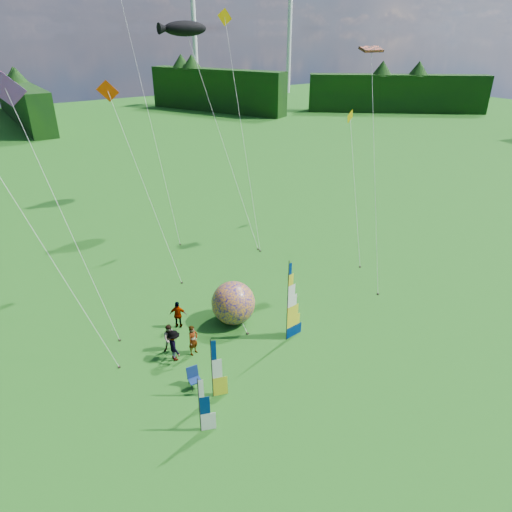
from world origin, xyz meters
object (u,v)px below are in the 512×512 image
spectator_a (193,340)px  spectator_c (174,345)px  kite_whale (220,124)px  camp_chair (194,379)px  feather_banner_main (288,303)px  bol_inflatable (233,303)px  spectator_b (170,338)px  spectator_d (178,315)px  side_banner_left (212,370)px  side_banner_far (199,406)px

spectator_a → spectator_c: size_ratio=0.98×
kite_whale → camp_chair: bearing=-135.9°
feather_banner_main → kite_whale: size_ratio=0.27×
camp_chair → bol_inflatable: bearing=46.2°
spectator_a → camp_chair: (-1.19, -2.49, -0.35)m
spectator_b → spectator_d: size_ratio=0.97×
bol_inflatable → spectator_d: (-3.12, 1.33, -0.46)m
feather_banner_main → bol_inflatable: 3.87m
spectator_c → kite_whale: size_ratio=0.10×
side_banner_left → spectator_a: 3.73m
bol_inflatable → spectator_a: bol_inflatable is taller
spectator_b → camp_chair: spectator_b is taller
spectator_c → side_banner_left: bearing=-168.2°
side_banner_far → spectator_c: 5.45m
feather_banner_main → spectator_c: (-6.21, 1.95, -1.58)m
spectator_c → bol_inflatable: bearing=-67.3°
side_banner_far → kite_whale: size_ratio=0.16×
spectator_d → side_banner_far: bearing=107.4°
spectator_b → kite_whale: size_ratio=0.09×
side_banner_far → spectator_a: bearing=87.2°
feather_banner_main → side_banner_far: size_ratio=1.69×
feather_banner_main → side_banner_left: (-5.84, -1.73, -0.82)m
side_banner_left → side_banner_far: (-1.52, -1.62, -0.20)m
side_banner_left → spectator_d: size_ratio=1.91×
camp_chair → side_banner_far: bearing=-105.2°
spectator_c → spectator_d: size_ratio=1.05×
side_banner_left → spectator_c: bearing=113.9°
feather_banner_main → camp_chair: 6.64m
side_banner_far → bol_inflatable: bearing=69.8°
spectator_b → spectator_a: bearing=-22.9°
feather_banner_main → side_banner_far: 8.15m
spectator_a → spectator_d: size_ratio=1.03×
feather_banner_main → side_banner_far: bearing=-161.1°
side_banner_left → side_banner_far: side_banner_left is taller
bol_inflatable → spectator_a: 3.82m
side_banner_left → camp_chair: size_ratio=3.00×
side_banner_far → spectator_a: size_ratio=1.63×
bol_inflatable → spectator_b: 4.52m
side_banner_left → kite_whale: (11.56, 19.12, 7.48)m
spectator_a → spectator_b: size_ratio=1.06×
spectator_b → kite_whale: (11.80, 14.61, 8.31)m
bol_inflatable → spectator_d: bol_inflatable is taller
side_banner_left → camp_chair: 1.64m
bol_inflatable → side_banner_left: bearing=-129.9°
spectator_c → kite_whale: bearing=-31.5°
side_banner_far → bol_inflatable: size_ratio=1.11×
feather_banner_main → spectator_a: 5.68m
kite_whale → spectator_a: bearing=-137.1°
feather_banner_main → side_banner_far: (-7.36, -3.34, -1.03)m
spectator_c → camp_chair: (-0.10, -2.59, -0.37)m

